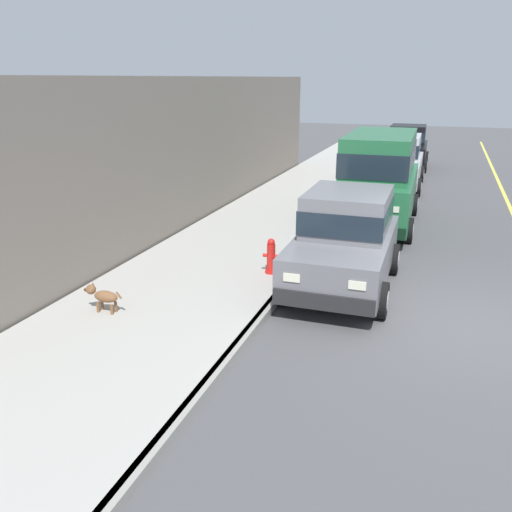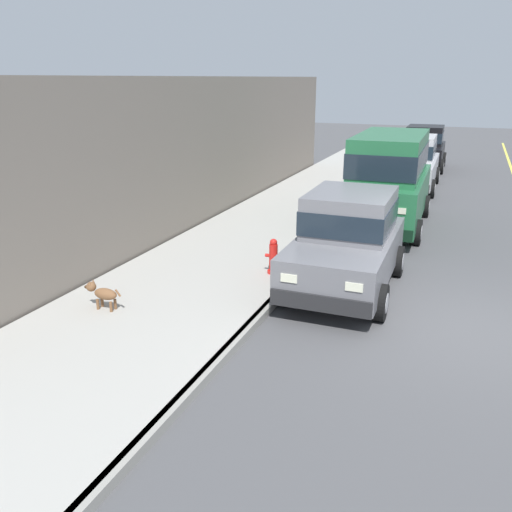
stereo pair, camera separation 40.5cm
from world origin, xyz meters
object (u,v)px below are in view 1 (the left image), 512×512
(car_silver_sedan, at_px, (396,161))
(car_black_hatchback, at_px, (407,146))
(car_grey_hatchback, at_px, (345,239))
(fire_hydrant, at_px, (271,257))
(car_green_van, at_px, (379,175))
(dog_brown, at_px, (103,296))

(car_silver_sedan, distance_m, car_black_hatchback, 4.92)
(car_grey_hatchback, height_order, fire_hydrant, car_grey_hatchback)
(car_black_hatchback, bearing_deg, fire_hydrant, -95.31)
(car_black_hatchback, bearing_deg, car_silver_sedan, -90.31)
(car_grey_hatchback, height_order, car_black_hatchback, same)
(car_green_van, distance_m, car_black_hatchback, 10.66)
(car_silver_sedan, bearing_deg, fire_hydrant, -97.58)
(car_silver_sedan, height_order, fire_hydrant, car_silver_sedan)
(car_silver_sedan, height_order, dog_brown, car_silver_sedan)
(car_grey_hatchback, relative_size, dog_brown, 5.06)
(car_silver_sedan, bearing_deg, car_grey_hatchback, -89.86)
(car_grey_hatchback, relative_size, car_silver_sedan, 0.82)
(car_black_hatchback, bearing_deg, car_green_van, -89.93)
(car_grey_hatchback, height_order, car_silver_sedan, car_silver_sedan)
(dog_brown, bearing_deg, fire_hydrant, 52.40)
(car_green_van, xyz_separation_m, car_silver_sedan, (-0.04, 5.73, -0.41))
(car_green_van, distance_m, car_silver_sedan, 5.75)
(car_silver_sedan, xyz_separation_m, car_black_hatchback, (0.03, 4.92, -0.01))
(car_grey_hatchback, xyz_separation_m, car_green_van, (0.01, 4.90, 0.42))
(car_green_van, bearing_deg, car_grey_hatchback, -90.15)
(car_green_van, height_order, car_silver_sedan, car_green_van)
(dog_brown, bearing_deg, car_silver_sedan, 75.30)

